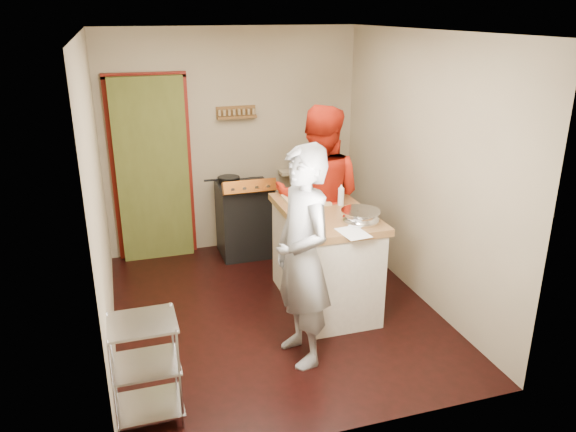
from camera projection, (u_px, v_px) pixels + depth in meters
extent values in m
plane|color=black|center=(274.00, 310.00, 5.49)|extent=(3.50, 3.50, 0.00)
cube|color=tan|center=(233.00, 142.00, 6.60)|extent=(3.00, 0.04, 2.60)
cube|color=#565B23|center=(152.00, 168.00, 6.47)|extent=(0.80, 0.40, 2.10)
cube|color=maroon|center=(114.00, 172.00, 6.29)|extent=(0.06, 0.06, 2.10)
cube|color=maroon|center=(189.00, 166.00, 6.52)|extent=(0.06, 0.06, 2.10)
cube|color=maroon|center=(144.00, 75.00, 6.04)|extent=(0.90, 0.06, 0.06)
cube|color=brown|center=(237.00, 117.00, 6.47)|extent=(0.46, 0.09, 0.03)
cube|color=brown|center=(236.00, 111.00, 6.48)|extent=(0.46, 0.02, 0.12)
cube|color=olive|center=(237.00, 112.00, 6.45)|extent=(0.42, 0.04, 0.07)
cube|color=tan|center=(311.00, 170.00, 6.92)|extent=(0.80, 0.18, 0.04)
cube|color=black|center=(296.00, 162.00, 6.82)|extent=(0.10, 0.14, 0.22)
cube|color=tan|center=(98.00, 199.00, 4.62)|extent=(0.04, 3.50, 2.60)
cube|color=tan|center=(421.00, 170.00, 5.46)|extent=(0.04, 3.50, 2.60)
cube|color=white|center=(272.00, 30.00, 4.58)|extent=(3.00, 3.50, 0.02)
cube|color=black|center=(245.00, 222.00, 6.64)|extent=(0.60, 0.55, 0.80)
cube|color=black|center=(244.00, 187.00, 6.49)|extent=(0.60, 0.55, 0.06)
cube|color=#8D4714|center=(249.00, 187.00, 6.21)|extent=(0.60, 0.15, 0.17)
cylinder|color=black|center=(229.00, 179.00, 6.54)|extent=(0.26, 0.26, 0.05)
cylinder|color=silver|center=(113.00, 392.00, 3.70)|extent=(0.02, 0.02, 0.80)
cylinder|color=silver|center=(180.00, 380.00, 3.82)|extent=(0.02, 0.02, 0.80)
cylinder|color=silver|center=(112.00, 361.00, 4.02)|extent=(0.02, 0.02, 0.80)
cylinder|color=silver|center=(174.00, 351.00, 4.14)|extent=(0.02, 0.02, 0.80)
cube|color=silver|center=(149.00, 405.00, 4.02)|extent=(0.48, 0.40, 0.02)
cube|color=silver|center=(145.00, 364.00, 3.90)|extent=(0.48, 0.40, 0.02)
cube|color=silver|center=(140.00, 323.00, 3.79)|extent=(0.48, 0.40, 0.02)
cube|color=beige|center=(325.00, 260.00, 5.49)|extent=(0.71, 1.24, 0.92)
cube|color=olive|center=(326.00, 213.00, 5.31)|extent=(0.77, 1.31, 0.06)
cube|color=beige|center=(306.00, 200.00, 5.54)|extent=(0.40, 0.40, 0.02)
cylinder|color=#C7823E|center=(306.00, 198.00, 5.53)|extent=(0.32, 0.32, 0.02)
ellipsoid|color=silver|center=(360.00, 216.00, 4.98)|extent=(0.35, 0.35, 0.11)
cylinder|color=white|center=(317.00, 182.00, 5.67)|extent=(0.12, 0.12, 0.28)
cylinder|color=silver|center=(341.00, 197.00, 5.41)|extent=(0.06, 0.06, 0.17)
cube|color=white|center=(353.00, 233.00, 4.75)|extent=(0.24, 0.32, 0.00)
cylinder|color=black|center=(337.00, 179.00, 5.72)|extent=(0.08, 0.08, 0.31)
cylinder|color=black|center=(341.00, 179.00, 5.72)|extent=(0.08, 0.08, 0.31)
cylinder|color=black|center=(334.00, 182.00, 5.64)|extent=(0.08, 0.08, 0.31)
imported|color=silver|center=(303.00, 257.00, 4.45)|extent=(0.53, 0.72, 1.83)
imported|color=#B51E0C|center=(319.00, 199.00, 5.72)|extent=(1.16, 1.08, 1.91)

